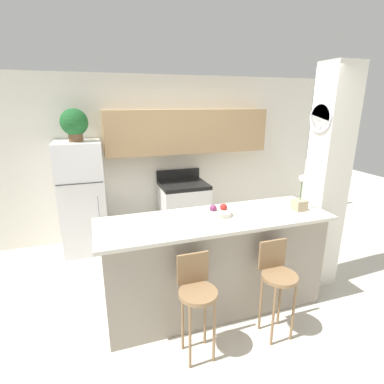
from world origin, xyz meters
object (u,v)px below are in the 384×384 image
potted_plant_on_fridge (74,123)px  fruit_bowl (219,212)px  bar_stool_right (277,277)px  stove_range (184,210)px  bar_stool_left (197,293)px  trash_bin (124,238)px  orchid_vase (300,201)px  refrigerator (83,198)px

potted_plant_on_fridge → fruit_bowl: 2.37m
bar_stool_right → stove_range: bearing=94.4°
potted_plant_on_fridge → fruit_bowl: bearing=-52.3°
bar_stool_left → fruit_bowl: (0.45, 0.60, 0.46)m
fruit_bowl → trash_bin: fruit_bowl is taller
bar_stool_right → potted_plant_on_fridge: bearing=125.7°
potted_plant_on_fridge → orchid_vase: bearing=-40.4°
stove_range → potted_plant_on_fridge: (-1.53, 0.01, 1.41)m
bar_stool_left → potted_plant_on_fridge: size_ratio=2.10×
stove_range → orchid_vase: (0.72, -1.90, 0.68)m
stove_range → potted_plant_on_fridge: size_ratio=2.42×
bar_stool_left → fruit_bowl: fruit_bowl is taller
bar_stool_left → bar_stool_right: same height
bar_stool_right → orchid_vase: size_ratio=2.39×
stove_range → orchid_vase: orchid_vase is taller
stove_range → fruit_bowl: bearing=-95.1°
refrigerator → stove_range: 1.57m
refrigerator → bar_stool_right: (1.71, -2.37, -0.21)m
orchid_vase → trash_bin: bearing=135.0°
trash_bin → bar_stool_left: bearing=-79.9°
stove_range → orchid_vase: bearing=-69.3°
bar_stool_left → trash_bin: bearing=100.1°
refrigerator → bar_stool_left: bearing=-68.8°
stove_range → bar_stool_left: stove_range is taller
bar_stool_left → orchid_vase: size_ratio=2.39×
bar_stool_right → fruit_bowl: (-0.34, 0.60, 0.46)m
stove_range → fruit_bowl: 1.87m
bar_stool_right → orchid_vase: orchid_vase is taller
fruit_bowl → trash_bin: (-0.83, 1.57, -0.88)m
stove_range → fruit_bowl: size_ratio=4.07×
refrigerator → orchid_vase: bearing=-40.4°
refrigerator → fruit_bowl: size_ratio=6.19×
refrigerator → potted_plant_on_fridge: 1.06m
stove_range → orchid_vase: 2.14m
orchid_vase → refrigerator: bearing=139.6°
bar_stool_left → orchid_vase: bearing=19.3°
refrigerator → orchid_vase: size_ratio=4.20×
orchid_vase → trash_bin: orchid_vase is taller
refrigerator → fruit_bowl: 2.25m
bar_stool_right → potted_plant_on_fridge: 3.18m
bar_stool_right → orchid_vase: (0.54, 0.46, 0.53)m
stove_range → fruit_bowl: (-0.16, -1.76, 0.61)m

